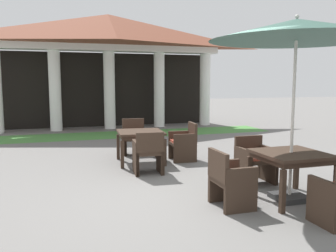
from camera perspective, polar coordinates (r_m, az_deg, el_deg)
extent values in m
plane|color=slate|center=(5.71, 4.62, -11.55)|extent=(60.00, 60.00, 0.00)
cylinder|color=white|center=(13.87, -17.53, 5.36)|extent=(0.43, 0.43, 2.96)
cylinder|color=white|center=(14.02, -9.31, 5.62)|extent=(0.43, 0.43, 2.96)
cylinder|color=white|center=(14.45, -1.42, 5.75)|extent=(0.43, 0.43, 2.96)
cylinder|color=white|center=(15.14, 5.89, 5.77)|extent=(0.43, 0.43, 2.96)
cube|color=white|center=(14.07, -9.44, 12.14)|extent=(8.79, 0.70, 0.24)
pyramid|color=brown|center=(14.15, -9.50, 14.90)|extent=(9.19, 2.90, 1.13)
cube|color=black|center=(14.91, -9.83, 5.69)|extent=(8.59, 0.16, 2.96)
cube|color=#47843D|center=(12.47, -8.01, -1.35)|extent=(10.99, 1.73, 0.01)
cube|color=#38281E|center=(5.80, 19.02, -4.22)|extent=(0.99, 0.99, 0.05)
cube|color=#38281E|center=(5.81, 19.00, -4.85)|extent=(0.91, 0.91, 0.08)
cube|color=#38281E|center=(5.27, 17.78, -9.92)|extent=(0.07, 0.07, 0.62)
cube|color=#38281E|center=(5.84, 25.23, -8.62)|extent=(0.07, 0.07, 0.62)
cube|color=#38281E|center=(6.01, 12.69, -7.65)|extent=(0.07, 0.07, 0.62)
cube|color=#38281E|center=(6.51, 19.73, -6.76)|extent=(0.07, 0.07, 0.62)
cube|color=#2D2D2D|center=(5.96, 18.75, -10.67)|extent=(0.48, 0.48, 0.08)
cylinder|color=beige|center=(5.72, 19.25, 1.18)|extent=(0.05, 0.05, 2.54)
cone|color=#33594C|center=(5.74, 19.79, 14.23)|extent=(2.57, 2.57, 0.31)
sphere|color=beige|center=(5.77, 19.88, 16.07)|extent=(0.06, 0.06, 0.06)
cube|color=#38281E|center=(6.66, 13.80, -5.21)|extent=(0.56, 0.58, 0.07)
cube|color=#C64C38|center=(6.65, 13.81, -4.71)|extent=(0.51, 0.53, 0.05)
cube|color=#38281E|center=(6.85, 12.68, -3.01)|extent=(0.56, 0.06, 0.36)
cube|color=#38281E|center=(6.82, 15.63, -5.87)|extent=(0.06, 0.58, 0.64)
cube|color=#38281E|center=(6.56, 11.83, -6.27)|extent=(0.06, 0.58, 0.64)
cube|color=#38281E|center=(6.64, 16.78, -7.40)|extent=(0.06, 0.06, 0.39)
cube|color=#38281E|center=(6.37, 13.03, -7.88)|extent=(0.06, 0.06, 0.39)
cube|color=#38281E|center=(7.06, 14.38, -6.45)|extent=(0.06, 0.06, 0.39)
cube|color=#38281E|center=(6.81, 10.78, -6.84)|extent=(0.06, 0.06, 0.39)
cube|color=#38281E|center=(4.99, 23.31, -11.20)|extent=(0.06, 0.51, 0.61)
cube|color=#38281E|center=(5.19, 21.65, -11.80)|extent=(0.06, 0.06, 0.37)
cube|color=#38281E|center=(4.88, 25.08, -13.22)|extent=(0.06, 0.06, 0.37)
cube|color=#38281E|center=(5.35, 10.16, -8.57)|extent=(0.50, 0.58, 0.07)
cube|color=#C64C38|center=(5.33, 10.18, -7.95)|extent=(0.46, 0.53, 0.05)
cube|color=#38281E|center=(5.19, 7.97, -6.23)|extent=(0.06, 0.57, 0.42)
cube|color=#38281E|center=(5.60, 8.87, -8.56)|extent=(0.50, 0.06, 0.64)
cube|color=#38281E|center=(5.14, 11.55, -10.03)|extent=(0.50, 0.06, 0.64)
cube|color=#38281E|center=(5.73, 10.88, -9.73)|extent=(0.06, 0.06, 0.35)
cube|color=#38281E|center=(5.30, 13.59, -11.20)|extent=(0.06, 0.06, 0.35)
cube|color=#38281E|center=(5.54, 6.79, -10.24)|extent=(0.06, 0.06, 0.35)
cube|color=#38281E|center=(5.10, 9.25, -11.85)|extent=(0.06, 0.06, 0.35)
cube|color=#38281E|center=(8.05, -4.43, -0.98)|extent=(1.06, 1.06, 0.05)
cube|color=#38281E|center=(8.06, -4.43, -1.43)|extent=(0.98, 0.98, 0.08)
cube|color=#38281E|center=(7.61, -7.30, -4.53)|extent=(0.08, 0.08, 0.59)
cube|color=#38281E|center=(7.75, -0.53, -4.26)|extent=(0.08, 0.08, 0.59)
cube|color=#38281E|center=(8.51, -7.94, -3.31)|extent=(0.08, 0.08, 0.59)
cube|color=#38281E|center=(8.64, -1.86, -3.09)|extent=(0.08, 0.08, 0.59)
cube|color=#38281E|center=(9.05, -5.36, -1.98)|extent=(0.60, 0.55, 0.07)
cube|color=#C64C38|center=(9.04, -5.37, -1.61)|extent=(0.55, 0.50, 0.05)
cube|color=#38281E|center=(9.24, -5.58, -0.18)|extent=(0.56, 0.10, 0.45)
cube|color=#38281E|center=(9.10, -3.73, -2.48)|extent=(0.10, 0.51, 0.62)
cube|color=#38281E|center=(9.03, -6.99, -2.59)|extent=(0.10, 0.51, 0.62)
cube|color=#38281E|center=(8.91, -3.54, -3.53)|extent=(0.06, 0.06, 0.36)
cube|color=#38281E|center=(8.84, -6.77, -3.65)|extent=(0.06, 0.06, 0.36)
cube|color=#38281E|center=(9.34, -4.00, -3.03)|extent=(0.06, 0.06, 0.36)
cube|color=#38281E|center=(9.27, -7.08, -3.14)|extent=(0.06, 0.06, 0.36)
cube|color=#38281E|center=(7.14, -3.21, -4.14)|extent=(0.58, 0.57, 0.07)
cube|color=#C64C38|center=(7.13, -3.21, -3.67)|extent=(0.54, 0.52, 0.05)
cube|color=#38281E|center=(6.86, -2.87, -2.65)|extent=(0.54, 0.10, 0.39)
cube|color=#38281E|center=(7.12, -5.20, -5.02)|extent=(0.10, 0.53, 0.66)
cube|color=#38281E|center=(7.21, -1.23, -4.85)|extent=(0.10, 0.53, 0.66)
cube|color=#38281E|center=(7.38, -5.38, -5.64)|extent=(0.06, 0.06, 0.40)
cube|color=#38281E|center=(7.46, -1.67, -5.48)|extent=(0.06, 0.06, 0.40)
cube|color=#38281E|center=(6.93, -4.85, -6.49)|extent=(0.06, 0.06, 0.40)
cube|color=#38281E|center=(7.01, -0.89, -6.30)|extent=(0.06, 0.06, 0.40)
cube|color=#38281E|center=(8.30, 2.28, -2.81)|extent=(0.58, 0.59, 0.07)
cube|color=#C64C38|center=(8.29, 2.29, -2.40)|extent=(0.53, 0.54, 0.05)
cube|color=#38281E|center=(8.33, 3.94, -0.99)|extent=(0.10, 0.55, 0.45)
cube|color=#38281E|center=(8.07, 2.76, -3.58)|extent=(0.54, 0.10, 0.65)
cube|color=#38281E|center=(8.55, 1.83, -2.97)|extent=(0.54, 0.10, 0.65)
cube|color=#38281E|center=(8.04, 1.09, -4.68)|extent=(0.06, 0.06, 0.36)
cube|color=#38281E|center=(8.51, 0.27, -4.02)|extent=(0.06, 0.06, 0.36)
cube|color=#38281E|center=(8.17, 4.37, -4.51)|extent=(0.06, 0.06, 0.36)
cube|color=#38281E|center=(8.64, 3.38, -3.87)|extent=(0.06, 0.06, 0.36)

